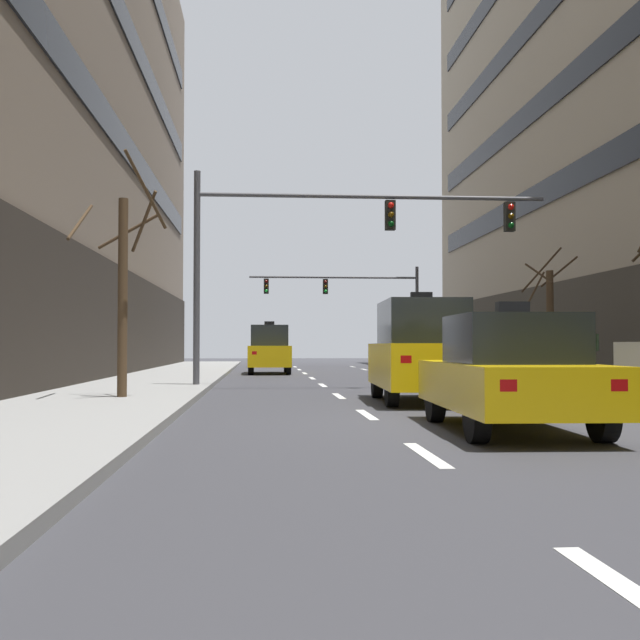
# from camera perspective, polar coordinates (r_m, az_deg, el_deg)

# --- Properties ---
(ground_plane) EXTENTS (120.00, 120.00, 0.00)m
(ground_plane) POSITION_cam_1_polar(r_m,az_deg,el_deg) (12.18, 12.37, -7.58)
(ground_plane) COLOR #38383D
(sidewalk_left) EXTENTS (3.80, 80.00, 0.14)m
(sidewalk_left) POSITION_cam_1_polar(r_m,az_deg,el_deg) (12.14, -20.24, -7.20)
(sidewalk_left) COLOR gray
(sidewalk_left) RESTS_ON ground
(lane_stripe_l1_s3) EXTENTS (0.16, 2.00, 0.01)m
(lane_stripe_l1_s3) POSITION_cam_1_polar(r_m,az_deg,el_deg) (8.89, 7.80, -9.73)
(lane_stripe_l1_s3) COLOR silver
(lane_stripe_l1_s3) RESTS_ON ground
(lane_stripe_l1_s4) EXTENTS (0.16, 2.00, 0.01)m
(lane_stripe_l1_s4) POSITION_cam_1_polar(r_m,az_deg,el_deg) (13.79, 3.43, -6.92)
(lane_stripe_l1_s4) COLOR silver
(lane_stripe_l1_s4) RESTS_ON ground
(lane_stripe_l1_s5) EXTENTS (0.16, 2.00, 0.01)m
(lane_stripe_l1_s5) POSITION_cam_1_polar(r_m,az_deg,el_deg) (18.75, 1.38, -5.58)
(lane_stripe_l1_s5) COLOR silver
(lane_stripe_l1_s5) RESTS_ON ground
(lane_stripe_l1_s6) EXTENTS (0.16, 2.00, 0.01)m
(lane_stripe_l1_s6) POSITION_cam_1_polar(r_m,az_deg,el_deg) (23.72, 0.19, -4.79)
(lane_stripe_l1_s6) COLOR silver
(lane_stripe_l1_s6) RESTS_ON ground
(lane_stripe_l1_s7) EXTENTS (0.16, 2.00, 0.01)m
(lane_stripe_l1_s7) POSITION_cam_1_polar(r_m,az_deg,el_deg) (28.70, -0.58, -4.28)
(lane_stripe_l1_s7) COLOR silver
(lane_stripe_l1_s7) RESTS_ON ground
(lane_stripe_l1_s8) EXTENTS (0.16, 2.00, 0.01)m
(lane_stripe_l1_s8) POSITION_cam_1_polar(r_m,az_deg,el_deg) (33.69, -1.13, -3.92)
(lane_stripe_l1_s8) COLOR silver
(lane_stripe_l1_s8) RESTS_ON ground
(lane_stripe_l1_s9) EXTENTS (0.16, 2.00, 0.01)m
(lane_stripe_l1_s9) POSITION_cam_1_polar(r_m,az_deg,el_deg) (38.68, -1.53, -3.65)
(lane_stripe_l1_s9) COLOR silver
(lane_stripe_l1_s9) RESTS_ON ground
(lane_stripe_l1_s10) EXTENTS (0.16, 2.00, 0.01)m
(lane_stripe_l1_s10) POSITION_cam_1_polar(r_m,az_deg,el_deg) (43.67, -1.84, -3.44)
(lane_stripe_l1_s10) COLOR silver
(lane_stripe_l1_s10) RESTS_ON ground
(lane_stripe_l2_s4) EXTENTS (0.16, 2.00, 0.01)m
(lane_stripe_l2_s4) POSITION_cam_1_polar(r_m,az_deg,el_deg) (14.58, 16.26, -6.58)
(lane_stripe_l2_s4) COLOR silver
(lane_stripe_l2_s4) RESTS_ON ground
(lane_stripe_l2_s5) EXTENTS (0.16, 2.00, 0.01)m
(lane_stripe_l2_s5) POSITION_cam_1_polar(r_m,az_deg,el_deg) (19.34, 11.04, -5.43)
(lane_stripe_l2_s5) COLOR silver
(lane_stripe_l2_s5) RESTS_ON ground
(lane_stripe_l2_s6) EXTENTS (0.16, 2.00, 0.01)m
(lane_stripe_l2_s6) POSITION_cam_1_polar(r_m,az_deg,el_deg) (24.19, 7.91, -4.72)
(lane_stripe_l2_s6) COLOR silver
(lane_stripe_l2_s6) RESTS_ON ground
(lane_stripe_l2_s7) EXTENTS (0.16, 2.00, 0.01)m
(lane_stripe_l2_s7) POSITION_cam_1_polar(r_m,az_deg,el_deg) (29.09, 5.83, -4.24)
(lane_stripe_l2_s7) COLOR silver
(lane_stripe_l2_s7) RESTS_ON ground
(lane_stripe_l2_s8) EXTENTS (0.16, 2.00, 0.01)m
(lane_stripe_l2_s8) POSITION_cam_1_polar(r_m,az_deg,el_deg) (34.02, 4.35, -3.89)
(lane_stripe_l2_s8) COLOR silver
(lane_stripe_l2_s8) RESTS_ON ground
(lane_stripe_l2_s9) EXTENTS (0.16, 2.00, 0.01)m
(lane_stripe_l2_s9) POSITION_cam_1_polar(r_m,az_deg,el_deg) (38.97, 3.25, -3.63)
(lane_stripe_l2_s9) COLOR silver
(lane_stripe_l2_s9) RESTS_ON ground
(lane_stripe_l2_s10) EXTENTS (0.16, 2.00, 0.01)m
(lane_stripe_l2_s10) POSITION_cam_1_polar(r_m,az_deg,el_deg) (43.93, 2.40, -3.43)
(lane_stripe_l2_s10) COLOR silver
(lane_stripe_l2_s10) RESTS_ON ground
(taxi_driving_0) EXTENTS (1.80, 4.27, 2.24)m
(taxi_driving_0) POSITION_cam_1_polar(r_m,az_deg,el_deg) (33.40, -3.73, -2.17)
(taxi_driving_0) COLOR black
(taxi_driving_0) RESTS_ON ground
(taxi_driving_1) EXTENTS (1.97, 4.46, 1.83)m
(taxi_driving_1) POSITION_cam_1_polar(r_m,az_deg,el_deg) (11.40, 13.74, -3.85)
(taxi_driving_1) COLOR black
(taxi_driving_1) RESTS_ON ground
(taxi_driving_2) EXTENTS (2.07, 4.58, 2.37)m
(taxi_driving_2) POSITION_cam_1_polar(r_m,az_deg,el_deg) (16.89, 7.45, -2.30)
(taxi_driving_2) COLOR black
(taxi_driving_2) RESTS_ON ground
(traffic_signal_0) EXTENTS (9.93, 0.35, 5.92)m
(traffic_signal_0) POSITION_cam_1_polar(r_m,az_deg,el_deg) (21.94, 0.47, 6.28)
(traffic_signal_0) COLOR #4C4C51
(traffic_signal_0) RESTS_ON sidewalk_left
(traffic_signal_1) EXTENTS (9.55, 0.35, 5.52)m
(traffic_signal_1) POSITION_cam_1_polar(r_m,az_deg,el_deg) (43.76, 2.57, 1.84)
(traffic_signal_1) COLOR #4C4C51
(traffic_signal_1) RESTS_ON sidewalk_right
(street_tree_0) EXTENTS (1.82, 1.81, 4.55)m
(street_tree_0) POSITION_cam_1_polar(r_m,az_deg,el_deg) (27.85, 16.44, 0.19)
(street_tree_0) COLOR #4C3823
(street_tree_0) RESTS_ON sidewalk_right
(street_tree_2) EXTENTS (1.86, 1.84, 5.03)m
(street_tree_2) POSITION_cam_1_polar(r_m,az_deg,el_deg) (16.93, -14.25, 2.61)
(street_tree_2) COLOR #4C3823
(street_tree_2) RESTS_ON sidewalk_left
(pedestrian_0) EXTENTS (0.46, 0.36, 1.65)m
(pedestrian_0) POSITION_cam_1_polar(r_m,az_deg,el_deg) (26.21, 19.18, -2.02)
(pedestrian_0) COLOR black
(pedestrian_0) RESTS_ON sidewalk_right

